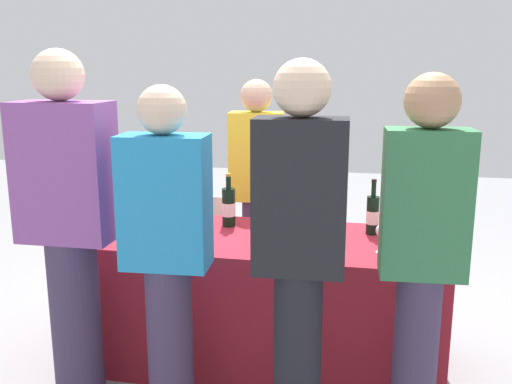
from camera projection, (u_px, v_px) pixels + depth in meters
name	position (u px, v px, depth m)	size (l,w,h in m)	color
ground_plane	(256.00, 359.00, 3.26)	(12.00, 12.00, 0.00)	gray
tasting_table	(256.00, 299.00, 3.18)	(2.00, 0.77, 0.74)	maroon
wine_bottle_0	(148.00, 205.00, 3.28)	(0.07, 0.07, 0.34)	black
wine_bottle_1	(229.00, 207.00, 3.28)	(0.08, 0.08, 0.31)	black
wine_bottle_2	(324.00, 216.00, 3.10)	(0.07, 0.07, 0.30)	black
wine_bottle_3	(373.00, 215.00, 3.13)	(0.07, 0.07, 0.31)	black
wine_glass_0	(201.00, 226.00, 2.95)	(0.07, 0.07, 0.14)	silver
wine_glass_1	(316.00, 231.00, 2.88)	(0.07, 0.07, 0.13)	silver
wine_glass_2	(383.00, 232.00, 2.81)	(0.07, 0.07, 0.15)	silver
server_pouring	(256.00, 187.00, 3.77)	(0.37, 0.23, 1.57)	#3F3351
guest_0	(69.00, 223.00, 2.64)	(0.44, 0.25, 1.73)	#3F3351
guest_1	(167.00, 250.00, 2.51)	(0.39, 0.23, 1.58)	#3F3351
guest_2	(299.00, 249.00, 2.29)	(0.38, 0.23, 1.69)	black
guest_3	(422.00, 252.00, 2.32)	(0.35, 0.22, 1.63)	#3F3351
menu_board	(191.00, 243.00, 4.21)	(0.53, 0.03, 0.72)	white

